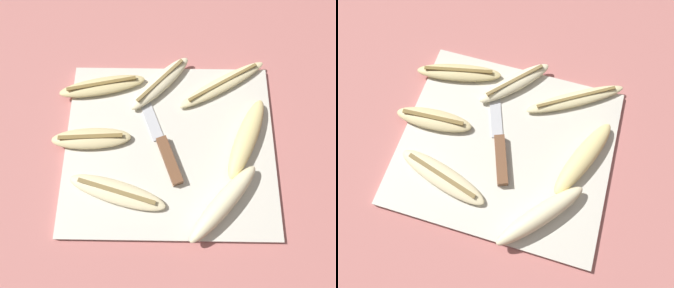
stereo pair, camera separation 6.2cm
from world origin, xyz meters
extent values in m
plane|color=#B76B66|center=(0.00, 0.00, 0.00)|extent=(4.00, 4.00, 0.00)
cube|color=beige|center=(0.00, 0.00, 0.01)|extent=(0.40, 0.35, 0.01)
cube|color=brown|center=(0.00, -0.03, 0.02)|extent=(0.05, 0.10, 0.02)
cube|color=#B7BABF|center=(-0.04, 0.07, 0.01)|extent=(0.06, 0.11, 0.00)
ellipsoid|color=beige|center=(-0.09, -0.09, 0.02)|extent=(0.19, 0.09, 0.02)
cube|color=olive|center=(-0.09, -0.09, 0.03)|extent=(0.14, 0.05, 0.00)
ellipsoid|color=beige|center=(0.11, 0.13, 0.02)|extent=(0.19, 0.14, 0.02)
cube|color=olive|center=(0.11, 0.13, 0.03)|extent=(0.14, 0.09, 0.00)
ellipsoid|color=beige|center=(0.10, -0.11, 0.03)|extent=(0.15, 0.16, 0.04)
ellipsoid|color=#DBC684|center=(-0.14, 0.13, 0.02)|extent=(0.18, 0.08, 0.02)
cube|color=brown|center=(-0.14, 0.13, 0.03)|extent=(0.14, 0.04, 0.00)
ellipsoid|color=beige|center=(-0.02, 0.13, 0.02)|extent=(0.14, 0.15, 0.02)
cube|color=olive|center=(-0.02, 0.13, 0.03)|extent=(0.09, 0.10, 0.00)
ellipsoid|color=#EDD689|center=(0.15, 0.01, 0.03)|extent=(0.10, 0.18, 0.03)
ellipsoid|color=beige|center=(-0.15, 0.01, 0.02)|extent=(0.15, 0.05, 0.02)
cube|color=brown|center=(-0.15, 0.01, 0.03)|extent=(0.12, 0.01, 0.00)
camera|label=1|loc=(0.00, -0.23, 0.60)|focal=35.00mm
camera|label=2|loc=(0.06, -0.22, 0.60)|focal=35.00mm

